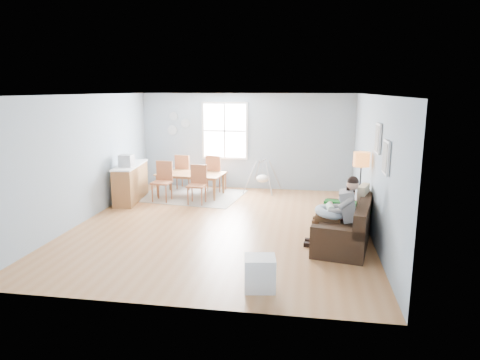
% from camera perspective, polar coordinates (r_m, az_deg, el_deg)
% --- Properties ---
extents(room, '(8.40, 9.40, 3.90)m').
position_cam_1_polar(room, '(8.64, -2.58, 9.45)').
color(room, '#A76A3B').
extents(window, '(1.32, 0.08, 1.62)m').
position_cam_1_polar(window, '(12.20, -2.04, 6.57)').
color(window, white).
rests_on(window, room).
extents(pictures, '(0.05, 1.34, 0.74)m').
position_cam_1_polar(pictures, '(7.57, 18.38, 4.16)').
color(pictures, white).
rests_on(pictures, room).
extents(wall_plates, '(0.67, 0.02, 0.66)m').
position_cam_1_polar(wall_plates, '(12.54, -8.40, 7.42)').
color(wall_plates, '#8A99A5').
rests_on(wall_plates, room).
extents(sofa, '(1.26, 2.19, 0.83)m').
position_cam_1_polar(sofa, '(8.20, 14.10, -6.18)').
color(sofa, black).
rests_on(sofa, room).
extents(green_throw, '(1.08, 0.96, 0.04)m').
position_cam_1_polar(green_throw, '(8.80, 14.16, -3.35)').
color(green_throw, '#135518').
rests_on(green_throw, sofa).
extents(beige_pillow, '(0.29, 0.51, 0.49)m').
position_cam_1_polar(beige_pillow, '(8.58, 16.08, -2.28)').
color(beige_pillow, '#B4AA89').
rests_on(beige_pillow, sofa).
extents(father, '(0.95, 0.46, 1.33)m').
position_cam_1_polar(father, '(7.81, 13.05, -3.86)').
color(father, gray).
rests_on(father, sofa).
extents(nursing_pillow, '(0.61, 0.59, 0.22)m').
position_cam_1_polar(nursing_pillow, '(7.85, 11.92, -4.18)').
color(nursing_pillow, '#A7BCD1').
rests_on(nursing_pillow, father).
extents(infant, '(0.16, 0.38, 0.14)m').
position_cam_1_polar(infant, '(7.86, 11.94, -3.54)').
color(infant, silver).
rests_on(infant, nursing_pillow).
extents(toddler, '(0.53, 0.31, 0.80)m').
position_cam_1_polar(toddler, '(8.29, 13.86, -3.08)').
color(toddler, white).
rests_on(toddler, sofa).
extents(floor_lamp, '(0.32, 0.32, 1.59)m').
position_cam_1_polar(floor_lamp, '(8.82, 15.85, 1.82)').
color(floor_lamp, black).
rests_on(floor_lamp, room).
extents(storage_cube, '(0.49, 0.45, 0.49)m').
position_cam_1_polar(storage_cube, '(6.22, 2.58, -12.32)').
color(storage_cube, white).
rests_on(storage_cube, room).
extents(rug, '(2.88, 2.33, 0.01)m').
position_cam_1_polar(rug, '(11.57, -6.56, -2.07)').
color(rug, gray).
rests_on(rug, room).
extents(dining_table, '(1.83, 1.13, 0.61)m').
position_cam_1_polar(dining_table, '(11.51, -6.59, -0.62)').
color(dining_table, brown).
rests_on(dining_table, rug).
extents(chair_sw, '(0.48, 0.48, 1.01)m').
position_cam_1_polar(chair_sw, '(11.07, -10.23, 0.23)').
color(chair_sw, brown).
rests_on(chair_sw, rug).
extents(chair_se, '(0.45, 0.45, 0.96)m').
position_cam_1_polar(chair_se, '(10.69, -5.68, -0.23)').
color(chair_se, brown).
rests_on(chair_se, rug).
extents(chair_nw, '(0.51, 0.51, 1.00)m').
position_cam_1_polar(chair_nw, '(12.22, -7.50, 1.39)').
color(chair_nw, brown).
rests_on(chair_nw, rug).
extents(chair_ne, '(0.57, 0.57, 1.03)m').
position_cam_1_polar(chair_ne, '(11.87, -3.35, 1.26)').
color(chair_ne, brown).
rests_on(chair_ne, rug).
extents(counter, '(0.69, 1.73, 0.94)m').
position_cam_1_polar(counter, '(11.27, -14.35, -0.30)').
color(counter, brown).
rests_on(counter, room).
extents(monitor, '(0.33, 0.31, 0.30)m').
position_cam_1_polar(monitor, '(10.85, -14.93, 2.51)').
color(monitor, '#A1A1A6').
rests_on(monitor, counter).
extents(baby_swing, '(1.03, 1.04, 0.88)m').
position_cam_1_polar(baby_swing, '(11.87, 3.03, 0.28)').
color(baby_swing, '#A1A1A6').
rests_on(baby_swing, room).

